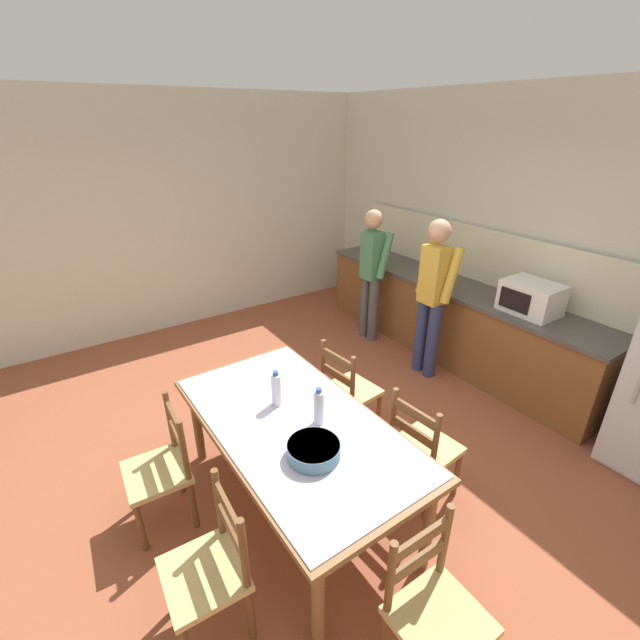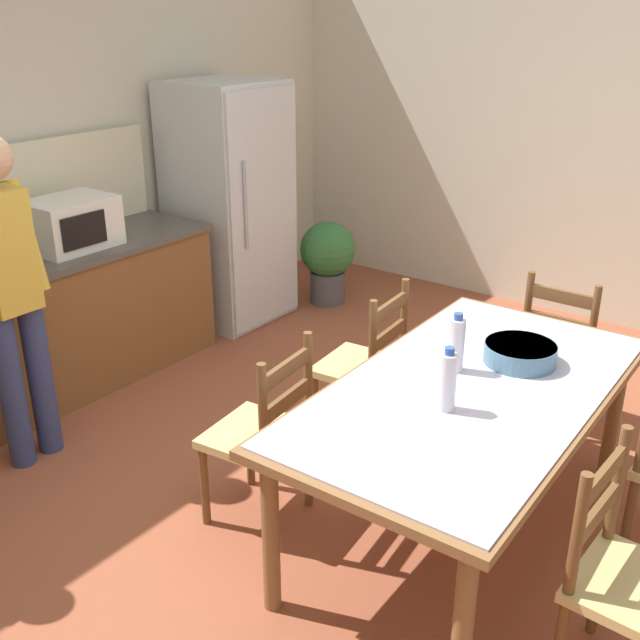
# 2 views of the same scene
# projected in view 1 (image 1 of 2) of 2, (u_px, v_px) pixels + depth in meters

# --- Properties ---
(ground_plane) EXTENTS (8.32, 8.32, 0.00)m
(ground_plane) POSITION_uv_depth(u_px,v_px,m) (323.00, 457.00, 3.59)
(ground_plane) COLOR brown
(wall_back) EXTENTS (6.52, 0.12, 2.90)m
(wall_back) POSITION_uv_depth(u_px,v_px,m) (541.00, 241.00, 4.31)
(wall_back) COLOR beige
(wall_back) RESTS_ON ground
(wall_left) EXTENTS (0.12, 5.20, 2.90)m
(wall_left) POSITION_uv_depth(u_px,v_px,m) (179.00, 216.00, 5.41)
(wall_left) COLOR beige
(wall_left) RESTS_ON ground
(kitchen_counter) EXTENTS (3.63, 0.66, 0.88)m
(kitchen_counter) POSITION_uv_depth(u_px,v_px,m) (448.00, 318.00, 5.02)
(kitchen_counter) COLOR brown
(kitchen_counter) RESTS_ON ground
(counter_splashback) EXTENTS (3.59, 0.03, 0.60)m
(counter_splashback) POSITION_uv_depth(u_px,v_px,m) (475.00, 253.00, 4.86)
(counter_splashback) COLOR beige
(counter_splashback) RESTS_ON kitchen_counter
(microwave) EXTENTS (0.50, 0.39, 0.30)m
(microwave) POSITION_uv_depth(u_px,v_px,m) (531.00, 298.00, 4.06)
(microwave) COLOR white
(microwave) RESTS_ON kitchen_counter
(dining_table) EXTENTS (1.92, 1.04, 0.75)m
(dining_table) POSITION_uv_depth(u_px,v_px,m) (295.00, 431.00, 2.86)
(dining_table) COLOR brown
(dining_table) RESTS_ON ground
(bottle_near_centre) EXTENTS (0.07, 0.07, 0.27)m
(bottle_near_centre) POSITION_uv_depth(u_px,v_px,m) (276.00, 389.00, 2.96)
(bottle_near_centre) COLOR silver
(bottle_near_centre) RESTS_ON dining_table
(bottle_off_centre) EXTENTS (0.07, 0.07, 0.27)m
(bottle_off_centre) POSITION_uv_depth(u_px,v_px,m) (319.00, 407.00, 2.77)
(bottle_off_centre) COLOR silver
(bottle_off_centre) RESTS_ON dining_table
(serving_bowl) EXTENTS (0.32, 0.32, 0.09)m
(serving_bowl) POSITION_uv_depth(u_px,v_px,m) (314.00, 450.00, 2.52)
(serving_bowl) COLOR slate
(serving_bowl) RESTS_ON dining_table
(chair_side_near_right) EXTENTS (0.44, 0.42, 0.91)m
(chair_side_near_right) POSITION_uv_depth(u_px,v_px,m) (210.00, 569.00, 2.24)
(chair_side_near_right) COLOR brown
(chair_side_near_right) RESTS_ON ground
(chair_side_far_right) EXTENTS (0.45, 0.44, 0.91)m
(chair_side_far_right) POSITION_uv_depth(u_px,v_px,m) (422.00, 448.00, 3.06)
(chair_side_far_right) COLOR brown
(chair_side_far_right) RESTS_ON ground
(chair_head_end) EXTENTS (0.40, 0.42, 0.91)m
(chair_head_end) POSITION_uv_depth(u_px,v_px,m) (434.00, 612.00, 2.04)
(chair_head_end) COLOR brown
(chair_head_end) RESTS_ON ground
(chair_side_far_left) EXTENTS (0.46, 0.44, 0.91)m
(chair_side_far_left) POSITION_uv_depth(u_px,v_px,m) (348.00, 391.00, 3.69)
(chair_side_far_left) COLOR brown
(chair_side_far_left) RESTS_ON ground
(chair_side_near_left) EXTENTS (0.44, 0.42, 0.91)m
(chair_side_near_left) POSITION_uv_depth(u_px,v_px,m) (162.00, 469.00, 2.87)
(chair_side_near_left) COLOR brown
(chair_side_near_left) RESTS_ON ground
(person_at_sink) EXTENTS (0.41, 0.28, 1.63)m
(person_at_sink) POSITION_uv_depth(u_px,v_px,m) (372.00, 269.00, 5.16)
(person_at_sink) COLOR #4C4C4C
(person_at_sink) RESTS_ON ground
(person_at_counter) EXTENTS (0.43, 0.30, 1.70)m
(person_at_counter) POSITION_uv_depth(u_px,v_px,m) (433.00, 292.00, 4.39)
(person_at_counter) COLOR navy
(person_at_counter) RESTS_ON ground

